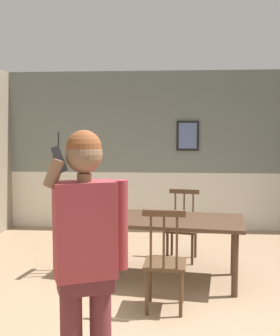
% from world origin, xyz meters
% --- Properties ---
extents(ground_plane, '(7.69, 7.69, 0.00)m').
position_xyz_m(ground_plane, '(0.00, 0.00, 0.00)').
color(ground_plane, '#9E7F60').
extents(room_back_partition, '(6.46, 0.17, 2.81)m').
position_xyz_m(room_back_partition, '(0.00, 3.50, 1.35)').
color(room_back_partition, slate).
rests_on(room_back_partition, ground_plane).
extents(dining_table, '(1.68, 1.09, 0.74)m').
position_xyz_m(dining_table, '(-0.21, 0.86, 0.65)').
color(dining_table, '#4C3323').
rests_on(dining_table, ground_plane).
extents(chair_near_window, '(0.43, 0.43, 1.03)m').
position_xyz_m(chair_near_window, '(-0.31, 0.03, 0.49)').
color(chair_near_window, '#513823').
rests_on(chair_near_window, ground_plane).
extents(chair_by_doorway, '(0.49, 0.49, 0.95)m').
position_xyz_m(chair_by_doorway, '(-0.09, 1.68, 0.45)').
color(chair_by_doorway, '#513823').
rests_on(chair_by_doorway, ground_plane).
extents(chair_at_table_head, '(0.48, 0.48, 1.02)m').
position_xyz_m(chair_at_table_head, '(-1.37, 1.02, 0.47)').
color(chair_at_table_head, '#513823').
rests_on(chair_at_table_head, ground_plane).
extents(person_figure, '(0.50, 0.33, 1.78)m').
position_xyz_m(person_figure, '(-0.79, -1.43, 1.03)').
color(person_figure, brown).
rests_on(person_figure, ground_plane).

